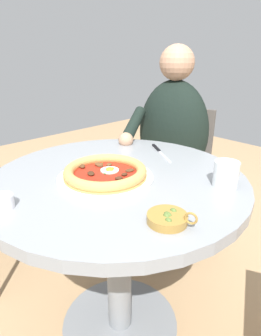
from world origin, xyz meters
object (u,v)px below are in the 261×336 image
dining_table (118,215)px  olive_pan (168,218)px  pizza_on_plate (105,173)px  water_glass (226,176)px  steak_knife (159,150)px  cafe_chair_diner (177,163)px  ramekin_capers (2,201)px  diner_person (171,167)px

dining_table → olive_pan: 0.37m
pizza_on_plate → water_glass: bearing=-142.3°
steak_knife → cafe_chair_diner: (0.21, -0.43, -0.24)m
steak_knife → ramekin_capers: size_ratio=3.04×
pizza_on_plate → steak_knife: size_ratio=1.66×
pizza_on_plate → dining_table: bearing=-99.6°
ramekin_capers → olive_pan: size_ratio=0.51×
olive_pan → cafe_chair_diner: bearing=-54.6°
dining_table → pizza_on_plate: bearing=80.4°
water_glass → pizza_on_plate: bearing=37.7°
pizza_on_plate → ramekin_capers: (0.04, 0.33, 0.00)m
pizza_on_plate → cafe_chair_diner: size_ratio=0.40×
dining_table → ramekin_capers: size_ratio=13.83×
pizza_on_plate → ramekin_capers: size_ratio=5.03×
water_glass → steak_knife: bearing=-16.5°
ramekin_capers → steak_knife: bearing=-88.0°
steak_knife → olive_pan: (-0.39, 0.41, 0.01)m
pizza_on_plate → ramekin_capers: 0.33m
dining_table → pizza_on_plate: pizza_on_plate is taller
water_glass → ramekin_capers: 0.67m
olive_pan → cafe_chair_diner: cafe_chair_diner is taller
water_glass → diner_person: bearing=-37.3°
cafe_chair_diner → pizza_on_plate: bearing=109.4°
dining_table → steak_knife: size_ratio=4.56×
dining_table → ramekin_capers: ramekin_capers is taller
dining_table → steak_knife: bearing=-76.2°
water_glass → diner_person: 0.72m
dining_table → water_glass: bearing=-147.4°
dining_table → ramekin_capers: bearing=82.2°
steak_knife → cafe_chair_diner: 0.53m
pizza_on_plate → diner_person: 0.73m
steak_knife → diner_person: diner_person is taller
olive_pan → diner_person: (0.55, -0.71, -0.22)m
ramekin_capers → cafe_chair_diner: size_ratio=0.08×
pizza_on_plate → diner_person: (0.23, -0.65, -0.23)m
pizza_on_plate → diner_person: bearing=-70.8°
water_glass → steak_knife: water_glass is taller
ramekin_capers → diner_person: bearing=-79.4°
cafe_chair_diner → ramekin_capers: bearing=101.8°
dining_table → diner_person: diner_person is taller
cafe_chair_diner → olive_pan: bearing=125.4°
water_glass → steak_knife: size_ratio=0.43×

